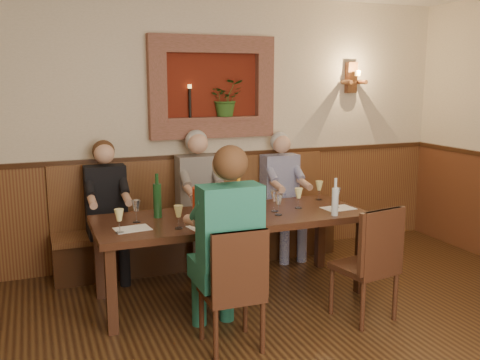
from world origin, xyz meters
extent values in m
cube|color=beige|center=(0.00, 3.00, 1.40)|extent=(6.00, 0.04, 2.80)
cube|color=#5B2C1A|center=(0.00, 2.98, 0.55)|extent=(6.00, 0.04, 1.10)
cube|color=#381E0F|center=(0.00, 2.98, 1.12)|extent=(6.02, 0.06, 0.05)
cube|color=#621B0E|center=(0.20, 2.98, 1.85)|extent=(1.00, 0.02, 0.70)
cube|color=#8D5247|center=(0.20, 2.94, 2.29)|extent=(1.36, 0.12, 0.18)
cube|color=#8D5247|center=(0.20, 2.94, 1.41)|extent=(1.36, 0.12, 0.18)
cube|color=#8D5247|center=(-0.39, 2.94, 1.85)|extent=(0.18, 0.12, 0.70)
cube|color=#8D5247|center=(0.79, 2.94, 1.85)|extent=(0.18, 0.12, 0.70)
cube|color=#8D5247|center=(0.20, 2.94, 1.52)|extent=(1.00, 0.14, 0.04)
imported|color=#2E571E|center=(0.35, 2.94, 1.74)|extent=(0.35, 0.30, 0.39)
cylinder|color=black|center=(-0.05, 2.94, 1.69)|extent=(0.03, 0.03, 0.30)
cylinder|color=#FFBF59|center=(-0.05, 2.94, 1.86)|extent=(0.04, 0.04, 0.04)
cube|color=#5B2C1A|center=(1.90, 2.95, 1.95)|extent=(0.12, 0.08, 0.35)
cylinder|color=#5B2C1A|center=(1.80, 2.88, 1.90)|extent=(0.05, 0.18, 0.05)
cylinder|color=#5B2C1A|center=(2.00, 2.88, 1.90)|extent=(0.05, 0.18, 0.05)
cylinder|color=#FFBF59|center=(1.90, 2.82, 2.00)|extent=(0.06, 0.06, 0.06)
cube|color=black|center=(0.00, 1.85, 0.72)|extent=(2.40, 0.90, 0.06)
cube|color=black|center=(-1.12, 1.48, 0.34)|extent=(0.08, 0.08, 0.69)
cube|color=black|center=(1.12, 1.48, 0.34)|extent=(0.08, 0.08, 0.69)
cube|color=black|center=(-1.12, 2.22, 0.34)|extent=(0.08, 0.08, 0.69)
cube|color=black|center=(1.12, 2.22, 0.34)|extent=(0.08, 0.08, 0.69)
cube|color=#381E0F|center=(0.00, 2.76, 0.20)|extent=(3.00, 0.40, 0.40)
cube|color=#5B2C1A|center=(0.00, 2.76, 0.42)|extent=(3.00, 0.45, 0.06)
cube|color=#5B2C1A|center=(0.00, 2.95, 0.78)|extent=(3.00, 0.06, 0.66)
cube|color=black|center=(-0.34, 0.96, 0.19)|extent=(0.40, 0.40, 0.39)
cube|color=black|center=(-0.34, 0.96, 0.41)|extent=(0.42, 0.42, 0.05)
cube|color=black|center=(-0.34, 0.78, 0.68)|extent=(0.41, 0.05, 0.49)
cube|color=black|center=(0.84, 1.02, 0.20)|extent=(0.47, 0.47, 0.40)
cube|color=black|center=(0.84, 1.02, 0.43)|extent=(0.49, 0.49, 0.05)
cube|color=black|center=(0.88, 0.84, 0.70)|extent=(0.42, 0.11, 0.50)
cube|color=black|center=(-0.97, 2.62, 0.23)|extent=(0.39, 0.41, 0.45)
cube|color=black|center=(-0.97, 2.78, 0.86)|extent=(0.39, 0.21, 0.51)
sphere|color=#D8A384|center=(-0.97, 2.74, 1.23)|extent=(0.20, 0.20, 0.20)
sphere|color=#4C2D19|center=(-0.97, 2.79, 1.25)|extent=(0.21, 0.21, 0.21)
cube|color=#5F5A57|center=(-0.03, 2.61, 0.23)|extent=(0.42, 0.44, 0.45)
cube|color=#5F5A57|center=(-0.03, 2.78, 0.89)|extent=(0.42, 0.22, 0.55)
sphere|color=#D8A384|center=(-0.03, 2.74, 1.29)|extent=(0.21, 0.21, 0.21)
sphere|color=#B2B2B2|center=(-0.03, 2.79, 1.31)|extent=(0.23, 0.23, 0.23)
cube|color=navy|center=(0.92, 2.62, 0.23)|extent=(0.40, 0.42, 0.45)
cube|color=navy|center=(0.92, 2.78, 0.86)|extent=(0.40, 0.21, 0.52)
sphere|color=#D8A384|center=(0.92, 2.74, 1.24)|extent=(0.20, 0.20, 0.20)
sphere|color=#B2B2B2|center=(0.92, 2.79, 1.26)|extent=(0.22, 0.22, 0.22)
cube|color=#1B5960|center=(-0.34, 1.16, 0.23)|extent=(0.45, 0.47, 0.45)
cube|color=#1B5960|center=(-0.34, 0.98, 0.91)|extent=(0.45, 0.23, 0.59)
sphere|color=#D8A384|center=(-0.34, 1.02, 1.35)|extent=(0.22, 0.22, 0.22)
sphere|color=#4C2D19|center=(-0.34, 0.97, 1.37)|extent=(0.25, 0.25, 0.25)
cylinder|color=red|center=(-0.24, 1.82, 0.89)|extent=(0.30, 0.30, 0.27)
cylinder|color=#19471E|center=(0.04, 1.77, 0.90)|extent=(0.08, 0.08, 0.30)
cylinder|color=orange|center=(0.04, 1.77, 1.10)|extent=(0.04, 0.04, 0.09)
cylinder|color=#19471E|center=(-0.63, 2.01, 0.90)|extent=(0.09, 0.09, 0.30)
cylinder|color=#19471E|center=(-0.63, 2.01, 1.09)|extent=(0.04, 0.04, 0.09)
cylinder|color=silver|center=(0.84, 1.50, 0.87)|extent=(0.06, 0.06, 0.25)
cylinder|color=silver|center=(0.84, 1.50, 1.04)|extent=(0.03, 0.03, 0.09)
cube|color=white|center=(-0.90, 1.72, 0.75)|extent=(0.30, 0.23, 0.00)
cube|color=white|center=(0.04, 1.65, 0.75)|extent=(0.28, 0.22, 0.00)
cube|color=white|center=(1.01, 1.72, 0.75)|extent=(0.30, 0.22, 0.00)
cube|color=white|center=(-0.34, 1.57, 0.75)|extent=(0.28, 0.23, 0.00)
camera|label=1|loc=(-1.61, -2.45, 1.94)|focal=40.00mm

